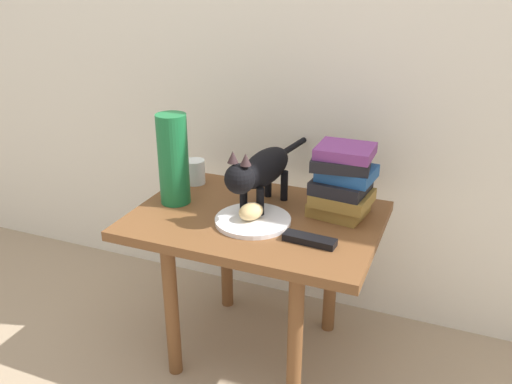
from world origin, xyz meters
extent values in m
plane|color=gray|center=(0.00, 0.00, 0.00)|extent=(6.00, 6.00, 0.00)
cube|color=silver|center=(0.00, 0.39, 1.10)|extent=(4.00, 0.04, 2.20)
cube|color=brown|center=(0.00, 0.00, 0.49)|extent=(0.75, 0.53, 0.03)
cylinder|color=brown|center=(-0.20, -0.20, 0.24)|extent=(0.04, 0.04, 0.48)
cylinder|color=brown|center=(0.20, -0.20, 0.24)|extent=(0.04, 0.04, 0.48)
cylinder|color=brown|center=(-0.20, 0.20, 0.24)|extent=(0.04, 0.04, 0.48)
cylinder|color=brown|center=(0.20, 0.20, 0.24)|extent=(0.04, 0.04, 0.48)
cylinder|color=white|center=(0.01, -0.05, 0.51)|extent=(0.23, 0.23, 0.01)
ellipsoid|color=#E0BC7A|center=(0.01, -0.05, 0.55)|extent=(0.09, 0.10, 0.05)
cylinder|color=black|center=(0.02, -0.01, 0.56)|extent=(0.02, 0.02, 0.10)
cylinder|color=black|center=(-0.04, 0.00, 0.56)|extent=(0.02, 0.02, 0.10)
cylinder|color=black|center=(0.04, 0.15, 0.56)|extent=(0.02, 0.02, 0.10)
cylinder|color=black|center=(-0.02, 0.16, 0.56)|extent=(0.02, 0.02, 0.10)
ellipsoid|color=black|center=(0.00, 0.08, 0.64)|extent=(0.12, 0.27, 0.11)
sphere|color=black|center=(-0.02, -0.07, 0.65)|extent=(0.09, 0.09, 0.09)
cone|color=#332224|center=(0.00, -0.08, 0.72)|extent=(0.03, 0.03, 0.03)
cone|color=#332224|center=(-0.04, -0.07, 0.72)|extent=(0.03, 0.03, 0.03)
cylinder|color=black|center=(0.03, 0.28, 0.65)|extent=(0.04, 0.16, 0.02)
cube|color=olive|center=(0.23, 0.11, 0.53)|extent=(0.18, 0.17, 0.04)
cube|color=olive|center=(0.24, 0.10, 0.57)|extent=(0.18, 0.17, 0.04)
cube|color=black|center=(0.23, 0.11, 0.61)|extent=(0.17, 0.17, 0.04)
cube|color=#1E4C8C|center=(0.25, 0.11, 0.64)|extent=(0.17, 0.15, 0.04)
cube|color=black|center=(0.23, 0.10, 0.68)|extent=(0.19, 0.16, 0.03)
cube|color=#72337A|center=(0.24, 0.11, 0.71)|extent=(0.16, 0.14, 0.03)
cylinder|color=#196B38|center=(-0.28, 0.00, 0.65)|extent=(0.10, 0.10, 0.29)
cylinder|color=silver|center=(-0.30, 0.17, 0.55)|extent=(0.07, 0.07, 0.08)
cylinder|color=silver|center=(-0.30, 0.17, 0.53)|extent=(0.06, 0.06, 0.04)
cube|color=black|center=(0.20, -0.10, 0.52)|extent=(0.15, 0.05, 0.02)
camera|label=1|loc=(0.56, -1.38, 1.23)|focal=37.76mm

